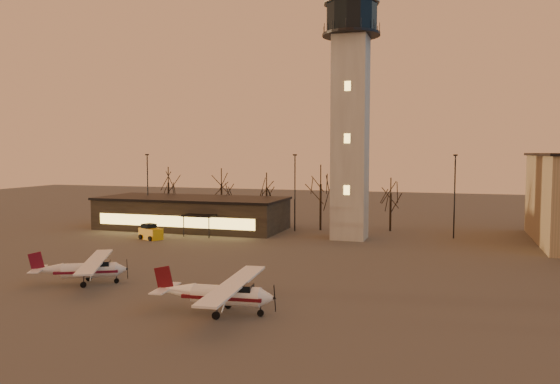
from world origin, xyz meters
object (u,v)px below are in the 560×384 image
object	(u,v)px
terminal	(192,213)
cessna_rear	(91,272)
cessna_front	(228,299)
control_tower	(351,102)
service_cart	(151,233)

from	to	relation	value
terminal	cessna_rear	xyz separation A→B (m)	(6.66, -30.71, -1.23)
cessna_front	cessna_rear	distance (m)	14.13
control_tower	terminal	world-z (taller)	control_tower
terminal	cessna_rear	distance (m)	31.45
cessna_front	service_cart	distance (m)	32.63
service_cart	control_tower	bearing A→B (deg)	42.46
service_cart	cessna_front	bearing A→B (deg)	-26.85
control_tower	terminal	xyz separation A→B (m)	(-21.99, 1.98, -14.17)
terminal	service_cart	xyz separation A→B (m)	(-0.60, -9.69, -1.46)
control_tower	service_cart	distance (m)	28.53
terminal	cessna_rear	size ratio (longest dim) A/B	2.71
cessna_rear	terminal	bearing A→B (deg)	75.46
service_cart	terminal	bearing A→B (deg)	110.09
control_tower	terminal	distance (m)	26.24
control_tower	service_cart	xyz separation A→B (m)	(-22.59, -7.71, -15.63)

